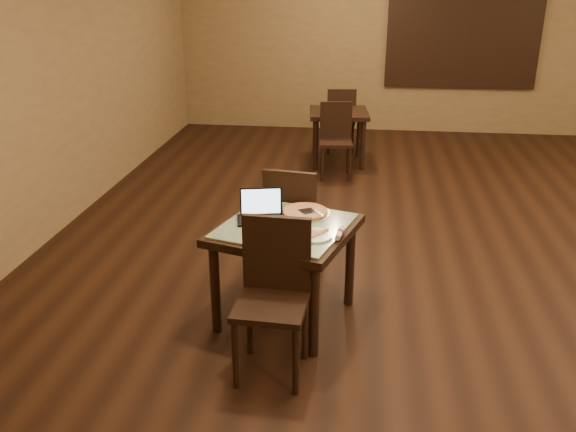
# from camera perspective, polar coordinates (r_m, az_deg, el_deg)

# --- Properties ---
(ground) EXTENTS (10.00, 10.00, 0.00)m
(ground) POSITION_cam_1_polar(r_m,az_deg,el_deg) (5.76, 16.27, -4.32)
(ground) COLOR black
(ground) RESTS_ON ground
(wall_back) EXTENTS (8.00, 0.02, 3.00)m
(wall_back) POSITION_cam_1_polar(r_m,az_deg,el_deg) (10.20, 13.13, 15.98)
(wall_back) COLOR #917049
(wall_back) RESTS_ON ground
(wall_left) EXTENTS (0.02, 10.00, 3.00)m
(wall_left) POSITION_cam_1_polar(r_m,az_deg,el_deg) (6.01, -23.57, 10.96)
(wall_left) COLOR #917049
(wall_left) RESTS_ON ground
(mural) EXTENTS (2.34, 0.05, 1.64)m
(mural) POSITION_cam_1_polar(r_m,az_deg,el_deg) (10.22, 16.07, 16.00)
(mural) COLOR #275D92
(mural) RESTS_ON wall_back
(tiled_table) EXTENTS (1.15, 1.15, 0.76)m
(tiled_table) POSITION_cam_1_polar(r_m,az_deg,el_deg) (4.43, -0.27, -2.07)
(tiled_table) COLOR black
(tiled_table) RESTS_ON ground
(chair_main_near) EXTENTS (0.47, 0.47, 1.03)m
(chair_main_near) POSITION_cam_1_polar(r_m,az_deg,el_deg) (3.92, -1.35, -6.74)
(chair_main_near) COLOR black
(chair_main_near) RESTS_ON ground
(chair_main_far) EXTENTS (0.50, 0.50, 1.01)m
(chair_main_far) POSITION_cam_1_polar(r_m,az_deg,el_deg) (5.02, 0.48, -0.21)
(chair_main_far) COLOR black
(chair_main_far) RESTS_ON ground
(laptop) EXTENTS (0.35, 0.31, 0.21)m
(laptop) POSITION_cam_1_polar(r_m,az_deg,el_deg) (4.48, -2.64, 0.44)
(laptop) COLOR black
(laptop) RESTS_ON tiled_table
(plate) EXTENTS (0.27, 0.27, 0.01)m
(plate) POSITION_cam_1_polar(r_m,az_deg,el_deg) (4.20, 2.40, -1.82)
(plate) COLOR white
(plate) RESTS_ON tiled_table
(pizza_slice) EXTENTS (0.24, 0.24, 0.02)m
(pizza_slice) POSITION_cam_1_polar(r_m,az_deg,el_deg) (4.19, 2.40, -1.65)
(pizza_slice) COLOR beige
(pizza_slice) RESTS_ON plate
(pizza_pan) EXTENTS (0.39, 0.39, 0.01)m
(pizza_pan) POSITION_cam_1_polar(r_m,az_deg,el_deg) (4.59, 1.60, 0.29)
(pizza_pan) COLOR silver
(pizza_pan) RESTS_ON tiled_table
(pizza_whole) EXTENTS (0.34, 0.34, 0.02)m
(pizza_whole) POSITION_cam_1_polar(r_m,az_deg,el_deg) (4.59, 1.60, 0.45)
(pizza_whole) COLOR beige
(pizza_whole) RESTS_ON pizza_pan
(spatula) EXTENTS (0.24, 0.28, 0.01)m
(spatula) POSITION_cam_1_polar(r_m,az_deg,el_deg) (4.56, 1.83, 0.45)
(spatula) COLOR silver
(spatula) RESTS_ON pizza_whole
(napkin_roll) EXTENTS (0.07, 0.19, 0.04)m
(napkin_roll) POSITION_cam_1_polar(r_m,az_deg,el_deg) (4.22, 4.88, -1.56)
(napkin_roll) COLOR white
(napkin_roll) RESTS_ON tiled_table
(other_table_b) EXTENTS (0.84, 0.84, 0.72)m
(other_table_b) POSITION_cam_1_polar(r_m,az_deg,el_deg) (8.33, 4.76, 8.94)
(other_table_b) COLOR black
(other_table_b) RESTS_ON ground
(other_table_b_chair_near) EXTENTS (0.44, 0.44, 0.94)m
(other_table_b_chair_near) POSITION_cam_1_polar(r_m,az_deg,el_deg) (7.82, 4.50, 7.54)
(other_table_b_chair_near) COLOR black
(other_table_b_chair_near) RESTS_ON ground
(other_table_b_chair_far) EXTENTS (0.44, 0.44, 0.94)m
(other_table_b_chair_far) POSITION_cam_1_polar(r_m,az_deg,el_deg) (8.87, 4.97, 9.26)
(other_table_b_chair_far) COLOR black
(other_table_b_chair_far) RESTS_ON ground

